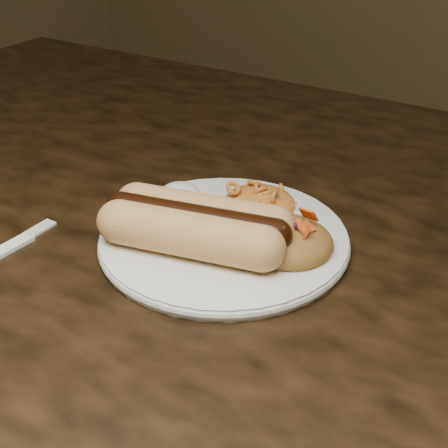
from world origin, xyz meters
The scene contains 6 objects.
table centered at (0.00, 0.00, 0.66)m, with size 1.60×0.90×0.75m.
plate centered at (-0.06, -0.03, 0.76)m, with size 0.24×0.24×0.01m, color white.
hotdog centered at (-0.07, -0.06, 0.78)m, with size 0.15×0.10×0.04m.
mac_and_cheese centered at (-0.06, 0.04, 0.78)m, with size 0.07×0.07×0.03m, color orange.
sour_cream centered at (-0.13, 0.00, 0.78)m, with size 0.04×0.04×0.03m, color white.
taco_salad centered at (0.00, -0.02, 0.78)m, with size 0.09×0.09×0.04m.
Camera 1 is at (0.21, -0.46, 1.07)m, focal length 50.00 mm.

